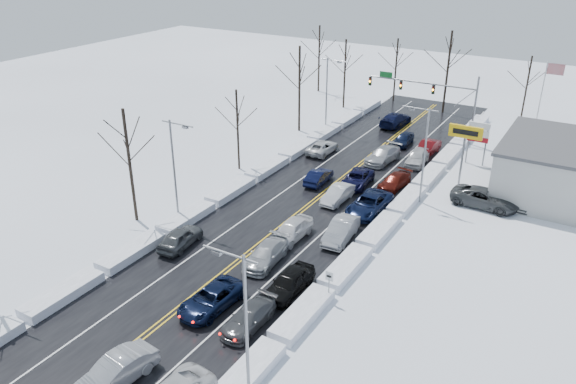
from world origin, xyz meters
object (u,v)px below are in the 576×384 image
Objects in this scene: tires_plus_sign at (465,136)px; traffic_signal_mast at (432,93)px; oncoming_car_0 at (318,183)px; flagpole at (542,99)px.

traffic_signal_mast is at bearing 120.46° from tires_plus_sign.
oncoming_car_0 is at bearing -104.75° from traffic_signal_mast.
flagpole reaches higher than tires_plus_sign.
flagpole is (11.72, 2.01, 0.45)m from traffic_signal_mast.
flagpole reaches higher than traffic_signal_mast.
traffic_signal_mast reaches higher than tires_plus_sign.
oncoming_car_0 is at bearing -149.86° from tires_plus_sign.
oncoming_car_0 is at bearing -128.53° from flagpole.
tires_plus_sign is at bearing -153.16° from oncoming_car_0.
tires_plus_sign is 14.81m from oncoming_car_0.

